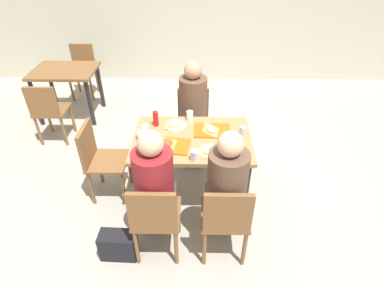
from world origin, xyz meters
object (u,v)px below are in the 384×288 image
object	(u,v)px
person_far_side	(193,106)
person_in_brown_jacket	(226,183)
plastic_cup_a	(190,116)
pizza_slice_c	(174,124)
tray_red_near	(170,145)
plastic_cup_c	(145,130)
chair_far_side	(193,118)
background_chair_near	(48,109)
paper_plate_center	(176,125)
handbag	(118,245)
condiment_bottle	(156,119)
foil_bundle	(141,134)
background_chair_far	(83,67)
plastic_cup_b	(195,155)
chair_near_left	(155,216)
pizza_slice_a	(167,143)
soda_can	(243,132)
background_table	(66,78)
tray_red_far	(212,131)
main_table	(192,146)
chair_left_end	(99,156)
pizza_slice_b	(211,129)
pizza_slice_d	(210,151)
paper_plate_near_edge	(210,151)
person_in_red	(155,183)

from	to	relation	value
person_far_side	person_in_brown_jacket	bearing A→B (deg)	-77.46
plastic_cup_a	pizza_slice_c	bearing A→B (deg)	-143.02
person_far_side	tray_red_near	distance (m)	0.82
person_in_brown_jacket	plastic_cup_c	distance (m)	1.04
chair_far_side	background_chair_near	distance (m)	1.90
paper_plate_center	handbag	bearing A→B (deg)	-114.27
condiment_bottle	foil_bundle	distance (m)	0.27
condiment_bottle	background_chair_far	bearing A→B (deg)	124.11
chair_far_side	plastic_cup_c	bearing A→B (deg)	-122.42
plastic_cup_b	chair_near_left	bearing A→B (deg)	-125.66
pizza_slice_a	plastic_cup_b	distance (m)	0.35
condiment_bottle	soda_can	bearing A→B (deg)	-13.22
person_far_side	background_table	bearing A→B (deg)	150.49
chair_far_side	background_table	world-z (taller)	chair_far_side
tray_red_far	plastic_cup_c	distance (m)	0.67
plastic_cup_b	person_far_side	bearing A→B (deg)	91.66
foil_bundle	background_chair_far	size ratio (longest dim) A/B	0.12
pizza_slice_a	background_chair_far	world-z (taller)	background_chair_far
main_table	person_far_side	size ratio (longest dim) A/B	0.91
soda_can	handbag	world-z (taller)	soda_can
plastic_cup_b	chair_far_side	bearing A→B (deg)	91.46
plastic_cup_c	chair_left_end	bearing A→B (deg)	-173.00
chair_near_left	background_chair_near	xyz separation A→B (m)	(-1.60, 1.78, 0.00)
pizza_slice_b	plastic_cup_c	size ratio (longest dim) A/B	2.53
paper_plate_center	background_chair_far	size ratio (longest dim) A/B	0.26
chair_left_end	foil_bundle	bearing A→B (deg)	-2.49
chair_far_side	paper_plate_center	xyz separation A→B (m)	(-0.17, -0.57, 0.25)
chair_far_side	condiment_bottle	bearing A→B (deg)	-123.61
plastic_cup_a	background_table	distance (m)	2.32
pizza_slice_b	pizza_slice_d	xyz separation A→B (m)	(-0.02, -0.36, -0.01)
tray_red_far	plastic_cup_c	bearing A→B (deg)	-174.75
plastic_cup_a	tray_red_near	bearing A→B (deg)	-109.53
tray_red_far	chair_far_side	bearing A→B (deg)	106.87
paper_plate_near_edge	plastic_cup_a	xyz separation A→B (m)	(-0.20, 0.57, 0.05)
tray_red_far	foil_bundle	size ratio (longest dim) A/B	3.60
pizza_slice_b	pizza_slice_c	size ratio (longest dim) A/B	1.07
chair_near_left	pizza_slice_b	distance (m)	1.07
person_in_red	foil_bundle	world-z (taller)	person_in_red
pizza_slice_a	plastic_cup_c	world-z (taller)	plastic_cup_c
plastic_cup_b	plastic_cup_c	bearing A→B (deg)	140.34
chair_near_left	person_far_side	world-z (taller)	person_far_side
chair_left_end	pizza_slice_b	distance (m)	1.19
soda_can	background_table	xyz separation A→B (m)	(-2.38, 1.70, -0.19)
person_in_red	background_chair_far	world-z (taller)	person_in_red
chair_near_left	foil_bundle	bearing A→B (deg)	104.74
person_far_side	plastic_cup_a	size ratio (longest dim) A/B	12.69
pizza_slice_c	plastic_cup_a	world-z (taller)	plastic_cup_a
background_chair_near	soda_can	bearing A→B (deg)	-22.10
plastic_cup_b	background_table	distance (m)	2.82
handbag	chair_near_left	bearing A→B (deg)	2.70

